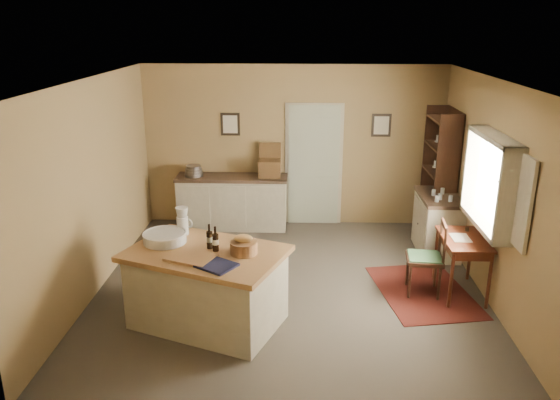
# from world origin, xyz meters

# --- Properties ---
(ground) EXTENTS (5.00, 5.00, 0.00)m
(ground) POSITION_xyz_m (0.00, 0.00, 0.00)
(ground) COLOR brown
(ground) RESTS_ON ground
(wall_back) EXTENTS (5.00, 0.10, 2.70)m
(wall_back) POSITION_xyz_m (0.00, 2.50, 1.35)
(wall_back) COLOR olive
(wall_back) RESTS_ON ground
(wall_front) EXTENTS (5.00, 0.10, 2.70)m
(wall_front) POSITION_xyz_m (0.00, -2.50, 1.35)
(wall_front) COLOR olive
(wall_front) RESTS_ON ground
(wall_left) EXTENTS (0.10, 5.00, 2.70)m
(wall_left) POSITION_xyz_m (-2.50, 0.00, 1.35)
(wall_left) COLOR olive
(wall_left) RESTS_ON ground
(wall_right) EXTENTS (0.10, 5.00, 2.70)m
(wall_right) POSITION_xyz_m (2.50, 0.00, 1.35)
(wall_right) COLOR olive
(wall_right) RESTS_ON ground
(ceiling) EXTENTS (5.00, 5.00, 0.00)m
(ceiling) POSITION_xyz_m (0.00, 0.00, 2.70)
(ceiling) COLOR silver
(ceiling) RESTS_ON wall_back
(door) EXTENTS (0.97, 0.06, 2.11)m
(door) POSITION_xyz_m (0.35, 2.47, 1.05)
(door) COLOR #ACB399
(door) RESTS_ON ground
(framed_prints) EXTENTS (2.82, 0.02, 0.38)m
(framed_prints) POSITION_xyz_m (0.20, 2.48, 1.72)
(framed_prints) COLOR black
(framed_prints) RESTS_ON ground
(window) EXTENTS (0.25, 1.99, 1.12)m
(window) POSITION_xyz_m (2.42, -0.20, 1.55)
(window) COLOR beige
(window) RESTS_ON ground
(work_island) EXTENTS (2.01, 1.66, 1.20)m
(work_island) POSITION_xyz_m (-0.93, -0.90, 0.48)
(work_island) COLOR beige
(work_island) RESTS_ON ground
(sideboard) EXTENTS (1.85, 0.53, 1.18)m
(sideboard) POSITION_xyz_m (-1.01, 2.20, 0.48)
(sideboard) COLOR beige
(sideboard) RESTS_ON ground
(rug) EXTENTS (1.36, 1.77, 0.01)m
(rug) POSITION_xyz_m (1.75, -0.05, 0.00)
(rug) COLOR #571813
(rug) RESTS_ON ground
(writing_desk) EXTENTS (0.54, 0.88, 0.82)m
(writing_desk) POSITION_xyz_m (2.20, -0.04, 0.67)
(writing_desk) COLOR #3C180D
(writing_desk) RESTS_ON ground
(desk_chair) EXTENTS (0.49, 0.49, 0.96)m
(desk_chair) POSITION_xyz_m (1.72, -0.06, 0.48)
(desk_chair) COLOR black
(desk_chair) RESTS_ON ground
(right_cabinet) EXTENTS (0.57, 1.03, 0.99)m
(right_cabinet) POSITION_xyz_m (2.20, 1.28, 0.46)
(right_cabinet) COLOR beige
(right_cabinet) RESTS_ON ground
(shelving_unit) EXTENTS (0.35, 0.94, 2.08)m
(shelving_unit) POSITION_xyz_m (2.35, 1.86, 1.04)
(shelving_unit) COLOR black
(shelving_unit) RESTS_ON ground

